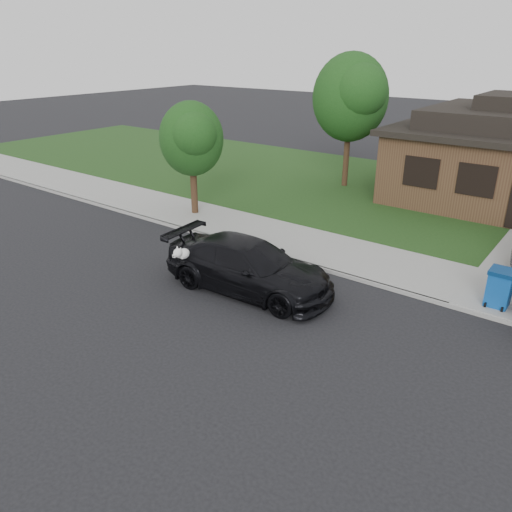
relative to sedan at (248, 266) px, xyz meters
The scene contains 8 objects.
ground 1.84m from the sedan, 36.57° to the right, with size 120.00×120.00×0.00m, color black.
sidewalk 4.28m from the sedan, 71.42° to the left, with size 60.00×3.00×0.12m, color gray.
curb 2.93m from the sedan, 61.74° to the left, with size 60.00×0.12×0.12m, color gray.
lawn 12.10m from the sedan, 83.61° to the left, with size 60.00×13.00×0.13m, color #193814.
sedan is the anchor object (origin of this frame).
recycling_bin 6.93m from the sedan, 27.07° to the left, with size 0.64×0.69×1.07m.
tree_0 12.80m from the sedan, 104.13° to the left, with size 3.78×3.60×6.34m.
tree_2 7.72m from the sedan, 145.73° to the left, with size 2.73×2.60×4.59m.
Camera 1 is at (6.84, -9.45, 6.72)m, focal length 35.00 mm.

